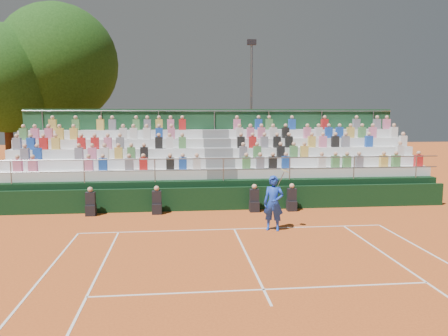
{
  "coord_description": "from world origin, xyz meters",
  "views": [
    {
      "loc": [
        -1.98,
        -15.28,
        4.18
      ],
      "look_at": [
        0.0,
        3.5,
        1.8
      ],
      "focal_mm": 35.0,
      "sensor_mm": 36.0,
      "label": 1
    }
  ],
  "objects": [
    {
      "name": "grandstand",
      "position": [
        -0.0,
        6.44,
        1.09
      ],
      "size": [
        20.0,
        5.2,
        4.4
      ],
      "color": "black",
      "rests_on": "ground"
    },
    {
      "name": "tree_west",
      "position": [
        -12.48,
        13.26,
        6.27
      ],
      "size": [
        6.64,
        6.64,
        9.6
      ],
      "color": "#331F12",
      "rests_on": "ground"
    },
    {
      "name": "ground",
      "position": [
        0.0,
        0.0,
        0.0
      ],
      "size": [
        90.0,
        90.0,
        0.0
      ],
      "primitive_type": "plane",
      "color": "#C95821",
      "rests_on": "ground"
    },
    {
      "name": "tree_east",
      "position": [
        -9.69,
        14.7,
        7.35
      ],
      "size": [
        7.7,
        7.7,
        11.21
      ],
      "color": "#331F12",
      "rests_on": "ground"
    },
    {
      "name": "line_officials",
      "position": [
        -1.1,
        2.75,
        0.48
      ],
      "size": [
        8.83,
        0.4,
        1.19
      ],
      "color": "black",
      "rests_on": "ground"
    },
    {
      "name": "tennis_player",
      "position": [
        1.38,
        -0.27,
        0.99
      ],
      "size": [
        0.95,
        0.7,
        2.22
      ],
      "color": "blue",
      "rests_on": "ground"
    },
    {
      "name": "courtside_wall",
      "position": [
        0.0,
        3.2,
        0.5
      ],
      "size": [
        20.0,
        0.15,
        1.0
      ],
      "primitive_type": "cube",
      "color": "black",
      "rests_on": "ground"
    },
    {
      "name": "floodlight_mast",
      "position": [
        2.94,
        13.97,
        5.19
      ],
      "size": [
        0.6,
        0.25,
        9.01
      ],
      "color": "gray",
      "rests_on": "ground"
    }
  ]
}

